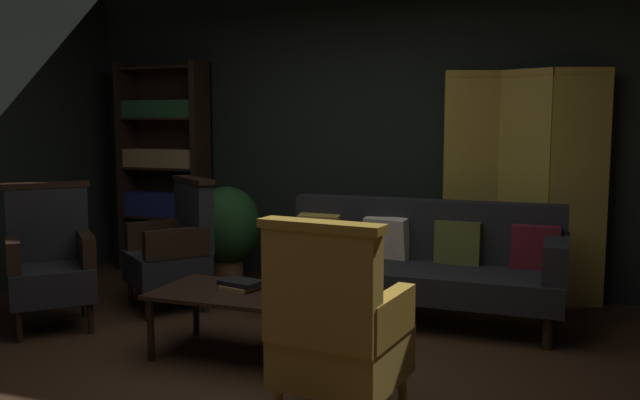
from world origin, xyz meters
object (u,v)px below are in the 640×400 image
at_px(armchair_gilt_accent, 336,330).
at_px(potted_plant, 227,229).
at_px(bookshelf, 165,166).
at_px(book_tan_leather, 241,287).
at_px(book_black_cloth, 241,283).
at_px(armchair_wing_right, 50,260).
at_px(velvet_couch, 419,259).
at_px(armchair_wing_left, 175,248).
at_px(folding_screen, 523,183).
at_px(coffee_table, 235,298).

distance_m(armchair_gilt_accent, potted_plant, 2.96).
xyz_separation_m(bookshelf, book_tan_leather, (1.80, -1.91, -0.61)).
bearing_deg(book_black_cloth, book_tan_leather, 0.00).
relative_size(armchair_wing_right, potted_plant, 1.14).
xyz_separation_m(velvet_couch, armchair_wing_right, (-2.44, -1.15, 0.03)).
xyz_separation_m(potted_plant, book_black_cloth, (0.91, -1.51, -0.06)).
distance_m(velvet_couch, armchair_wing_right, 2.70).
bearing_deg(book_black_cloth, armchair_wing_left, 142.33).
distance_m(bookshelf, book_tan_leather, 2.69).
relative_size(folding_screen, potted_plant, 2.09).
bearing_deg(armchair_wing_right, velvet_couch, 25.18).
distance_m(folding_screen, potted_plant, 2.57).
xyz_separation_m(velvet_couch, coffee_table, (-0.91, -1.23, -0.08)).
height_order(bookshelf, armchair_gilt_accent, bookshelf).
distance_m(armchair_wing_left, potted_plant, 0.77).
bearing_deg(bookshelf, armchair_wing_left, -54.29).
distance_m(armchair_wing_left, book_tan_leather, 1.22).
bearing_deg(potted_plant, book_black_cloth, -58.96).
height_order(armchair_wing_right, book_black_cloth, armchair_wing_right).
bearing_deg(armchair_wing_right, book_black_cloth, -0.81).
bearing_deg(armchair_wing_right, bookshelf, 97.81).
height_order(armchair_gilt_accent, book_tan_leather, armchair_gilt_accent).
bearing_deg(armchair_wing_right, armchair_wing_left, 51.30).
xyz_separation_m(coffee_table, armchair_gilt_accent, (0.94, -0.75, 0.12)).
xyz_separation_m(folding_screen, velvet_couch, (-0.69, -0.75, -0.53)).
xyz_separation_m(bookshelf, velvet_couch, (2.70, -0.74, -0.59)).
distance_m(velvet_couch, coffee_table, 1.53).
distance_m(bookshelf, coffee_table, 2.74).
distance_m(armchair_wing_right, potted_plant, 1.62).
bearing_deg(coffee_table, armchair_wing_right, 176.96).
bearing_deg(book_black_cloth, bookshelf, 133.34).
bearing_deg(armchair_gilt_accent, potted_plant, 128.40).
bearing_deg(book_tan_leather, bookshelf, 133.34).
xyz_separation_m(armchair_gilt_accent, potted_plant, (-1.84, 2.32, 0.03)).
distance_m(coffee_table, book_black_cloth, 0.11).
bearing_deg(velvet_couch, book_tan_leather, -127.56).
xyz_separation_m(armchair_wing_left, potted_plant, (0.06, 0.77, 0.03)).
bearing_deg(coffee_table, book_tan_leather, 80.73).
bearing_deg(armchair_wing_right, book_tan_leather, -0.81).
bearing_deg(book_black_cloth, potted_plant, 121.04).
bearing_deg(book_tan_leather, armchair_gilt_accent, -41.03).
bearing_deg(armchair_wing_left, armchair_wing_right, -128.70).
height_order(coffee_table, armchair_wing_right, armchair_wing_right).
xyz_separation_m(folding_screen, book_tan_leather, (-1.59, -1.92, -0.55)).
height_order(velvet_couch, book_black_cloth, velvet_couch).
bearing_deg(folding_screen, bookshelf, -179.78).
distance_m(potted_plant, book_tan_leather, 1.76).
relative_size(bookshelf, book_tan_leather, 9.75).
relative_size(velvet_couch, book_tan_leather, 10.08).
bearing_deg(armchair_wing_left, potted_plant, 85.88).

